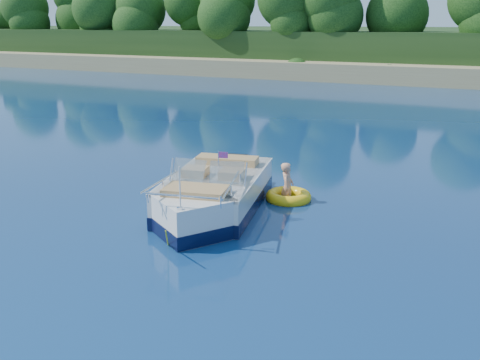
{
  "coord_description": "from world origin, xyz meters",
  "views": [
    {
      "loc": [
        7.84,
        -9.59,
        4.84
      ],
      "look_at": [
        2.08,
        2.58,
        0.85
      ],
      "focal_mm": 40.0,
      "sensor_mm": 36.0,
      "label": 1
    }
  ],
  "objects": [
    {
      "name": "boy",
      "position": [
        2.92,
        3.92,
        0.0
      ],
      "size": [
        0.54,
        0.86,
        1.56
      ],
      "primitive_type": "imported",
      "rotation": [
        0.0,
        -0.17,
        1.82
      ],
      "color": "tan",
      "rests_on": "ground"
    },
    {
      "name": "tow_tube",
      "position": [
        2.94,
        3.97,
        0.09
      ],
      "size": [
        1.73,
        1.73,
        0.34
      ],
      "rotation": [
        0.0,
        0.0,
        -0.44
      ],
      "color": "yellow",
      "rests_on": "ground"
    },
    {
      "name": "motorboat",
      "position": [
        1.47,
        2.16,
        0.41
      ],
      "size": [
        3.09,
        6.29,
        2.12
      ],
      "rotation": [
        0.0,
        0.0,
        0.2
      ],
      "color": "white",
      "rests_on": "ground"
    },
    {
      "name": "shoreline",
      "position": [
        0.0,
        63.77,
        0.98
      ],
      "size": [
        170.0,
        59.0,
        6.0
      ],
      "color": "#8B7C51",
      "rests_on": "ground"
    },
    {
      "name": "treeline",
      "position": [
        0.04,
        41.01,
        5.55
      ],
      "size": [
        150.0,
        7.12,
        8.19
      ],
      "color": "black",
      "rests_on": "ground"
    },
    {
      "name": "ground",
      "position": [
        0.0,
        0.0,
        0.0
      ],
      "size": [
        160.0,
        160.0,
        0.0
      ],
      "primitive_type": "plane",
      "color": "#091B43",
      "rests_on": "ground"
    }
  ]
}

